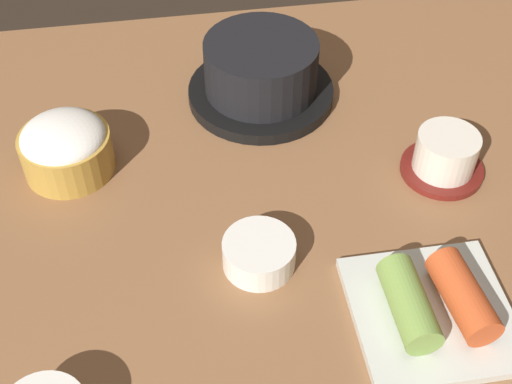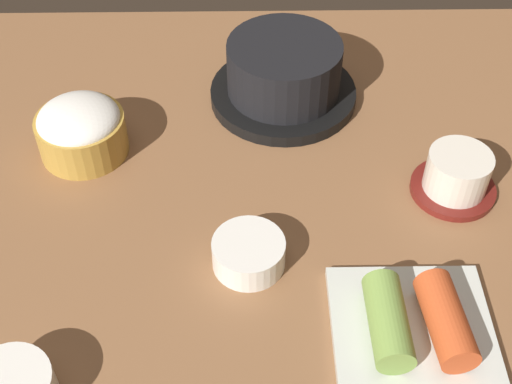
% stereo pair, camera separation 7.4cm
% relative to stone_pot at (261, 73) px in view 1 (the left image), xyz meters
% --- Properties ---
extents(dining_table, '(1.00, 0.76, 0.02)m').
position_rel_stone_pot_xyz_m(dining_table, '(-0.06, -0.17, -0.05)').
color(dining_table, brown).
rests_on(dining_table, ground).
extents(stone_pot, '(0.18, 0.18, 0.08)m').
position_rel_stone_pot_xyz_m(stone_pot, '(0.00, 0.00, 0.00)').
color(stone_pot, black).
rests_on(stone_pot, dining_table).
extents(rice_bowl, '(0.10, 0.10, 0.07)m').
position_rel_stone_pot_xyz_m(rice_bowl, '(-0.24, -0.09, -0.01)').
color(rice_bowl, '#B78C38').
rests_on(rice_bowl, dining_table).
extents(tea_cup_with_saucer, '(0.09, 0.09, 0.05)m').
position_rel_stone_pot_xyz_m(tea_cup_with_saucer, '(0.18, -0.17, -0.01)').
color(tea_cup_with_saucer, maroon).
rests_on(tea_cup_with_saucer, dining_table).
extents(banchan_cup_center, '(0.07, 0.07, 0.03)m').
position_rel_stone_pot_xyz_m(banchan_cup_center, '(-0.05, -0.26, -0.02)').
color(banchan_cup_center, white).
rests_on(banchan_cup_center, dining_table).
extents(kimchi_plate, '(0.15, 0.15, 0.05)m').
position_rel_stone_pot_xyz_m(kimchi_plate, '(0.11, -0.35, -0.02)').
color(kimchi_plate, silver).
rests_on(kimchi_plate, dining_table).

